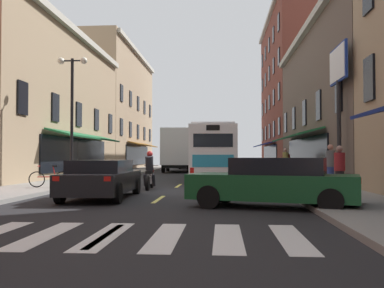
% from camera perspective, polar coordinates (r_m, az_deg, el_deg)
% --- Properties ---
extents(ground_plane, '(34.80, 80.00, 0.10)m').
position_cam_1_polar(ground_plane, '(17.77, -2.79, -6.42)').
color(ground_plane, black).
extents(lane_centre_dashes, '(0.14, 73.90, 0.01)m').
position_cam_1_polar(lane_centre_dashes, '(17.52, -2.89, -6.31)').
color(lane_centre_dashes, '#DBCC4C').
rests_on(lane_centre_dashes, ground).
extents(crosswalk_near, '(7.10, 2.80, 0.01)m').
position_cam_1_polar(crosswalk_near, '(8.00, -11.49, -11.87)').
color(crosswalk_near, silver).
rests_on(crosswalk_near, ground).
extents(sidewalk_left, '(3.00, 80.00, 0.14)m').
position_cam_1_polar(sidewalk_left, '(19.37, -20.48, -5.57)').
color(sidewalk_left, gray).
rests_on(sidewalk_left, ground).
extents(sidewalk_right, '(3.00, 80.00, 0.14)m').
position_cam_1_polar(sidewalk_right, '(18.04, 16.26, -5.90)').
color(sidewalk_right, gray).
rests_on(sidewalk_right, ground).
extents(billboard_sign, '(0.40, 2.43, 5.99)m').
position_cam_1_polar(billboard_sign, '(19.36, 18.97, 7.81)').
color(billboard_sign, black).
rests_on(billboard_sign, sidewalk_right).
extents(transit_bus, '(2.87, 11.86, 3.28)m').
position_cam_1_polar(transit_bus, '(28.07, 2.77, -1.06)').
color(transit_bus, white).
rests_on(transit_bus, ground).
extents(box_truck, '(2.74, 8.05, 3.81)m').
position_cam_1_polar(box_truck, '(38.96, -1.97, -0.85)').
color(box_truck, black).
rests_on(box_truck, ground).
extents(sedan_near, '(2.02, 4.26, 1.45)m').
position_cam_1_polar(sedan_near, '(48.59, -0.53, -2.47)').
color(sedan_near, maroon).
rests_on(sedan_near, ground).
extents(sedan_mid, '(2.07, 4.74, 1.30)m').
position_cam_1_polar(sedan_mid, '(14.82, -11.91, -4.52)').
color(sedan_mid, black).
rests_on(sedan_mid, ground).
extents(sedan_far, '(4.86, 2.95, 1.39)m').
position_cam_1_polar(sedan_far, '(12.07, 10.87, -5.03)').
color(sedan_far, '#144723').
rests_on(sedan_far, ground).
extents(motorcycle_rider, '(0.62, 2.07, 1.66)m').
position_cam_1_polar(motorcycle_rider, '(18.62, -5.67, -3.86)').
color(motorcycle_rider, black).
rests_on(motorcycle_rider, ground).
extents(bicycle_near, '(1.70, 0.48, 0.91)m').
position_cam_1_polar(bicycle_near, '(22.45, -14.43, -3.96)').
color(bicycle_near, black).
rests_on(bicycle_near, sidewalk_left).
extents(bicycle_mid, '(1.68, 0.54, 0.91)m').
position_cam_1_polar(bicycle_mid, '(18.82, -18.43, -4.39)').
color(bicycle_mid, black).
rests_on(bicycle_mid, sidewalk_left).
extents(pedestrian_near, '(0.50, 0.50, 1.80)m').
position_cam_1_polar(pedestrian_near, '(27.91, 12.39, -2.29)').
color(pedestrian_near, '#66387F').
rests_on(pedestrian_near, sidewalk_right).
extents(pedestrian_mid, '(0.36, 0.36, 1.78)m').
position_cam_1_polar(pedestrian_mid, '(18.21, 18.01, -2.73)').
color(pedestrian_mid, navy).
rests_on(pedestrian_mid, sidewalk_right).
extents(pedestrian_far, '(0.36, 0.36, 1.65)m').
position_cam_1_polar(pedestrian_far, '(15.21, 19.11, -3.24)').
color(pedestrian_far, black).
rests_on(pedestrian_far, sidewalk_right).
extents(street_lamp_twin, '(1.42, 0.32, 5.95)m').
position_cam_1_polar(street_lamp_twin, '(20.82, -15.74, 3.89)').
color(street_lamp_twin, black).
rests_on(street_lamp_twin, sidewalk_left).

